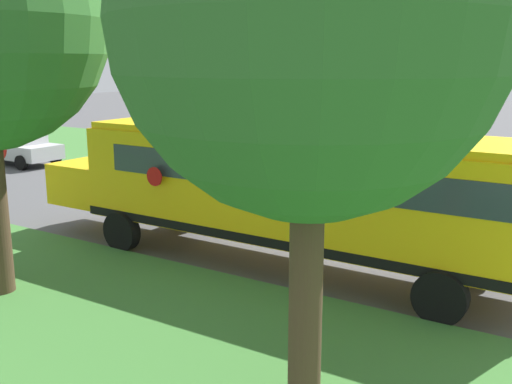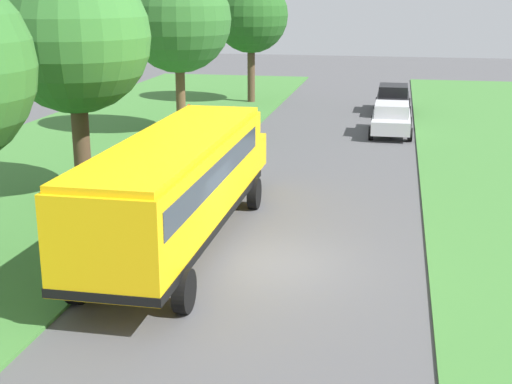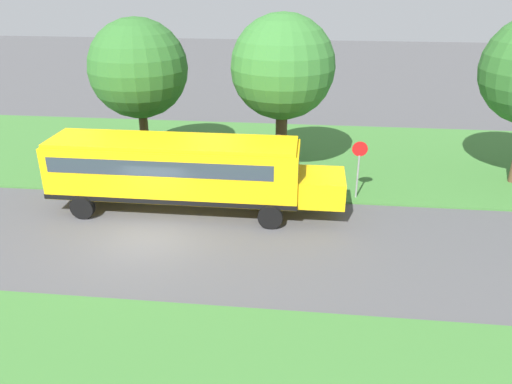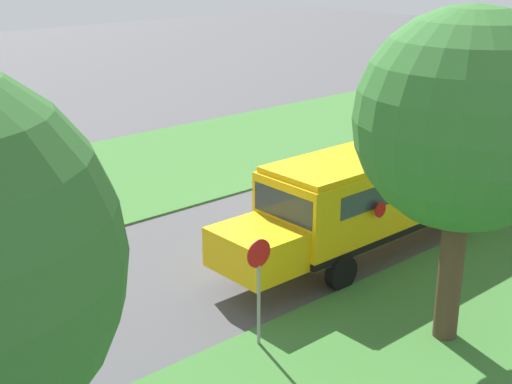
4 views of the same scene
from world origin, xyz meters
The scene contains 8 objects.
ground_plane centered at (0.00, 0.00, 0.00)m, with size 120.00×120.00×0.00m, color #4C4C4F.
school_bus centered at (-2.63, 0.76, 1.92)m, with size 2.84×12.42×3.16m.
car_silver_nearest centered at (2.80, 17.85, 0.88)m, with size 2.02×4.40×1.56m.
car_black_middle centered at (2.80, 24.54, 0.88)m, with size 2.02×4.40×1.56m.
oak_tree_roadside_mid centered at (-7.45, 4.75, 5.29)m, with size 4.93×4.93×7.87m.
oak_tree_far_end centered at (-7.42, 16.14, 5.53)m, with size 5.00×5.00×7.98m.
oak_tree_across_road centered at (-5.86, 26.45, 5.34)m, with size 4.51×4.51×7.58m.
stop_sign centered at (-4.60, 8.31, 1.74)m, with size 0.08×0.68×2.74m.
Camera 2 is at (2.97, -17.06, 6.89)m, focal length 50.00 mm.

